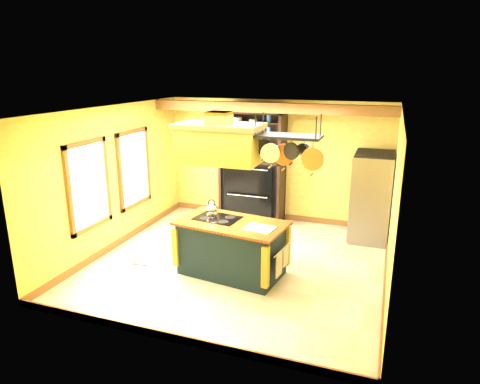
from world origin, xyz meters
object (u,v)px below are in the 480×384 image
Objects in this scene: hutch at (253,180)px; kitchen_island at (232,247)px; range_hood at (219,142)px; pot_rack at (289,145)px; refrigerator at (371,199)px.

kitchen_island is at bearing -79.51° from hutch.
kitchen_island is 1.39× the size of range_hood.
pot_rack is 0.62× the size of refrigerator.
pot_rack reaches higher than hutch.
kitchen_island is 1.78m from range_hood.
kitchen_island is 2.78m from hutch.
kitchen_island is 1.74× the size of pot_rack.
hutch is (-0.30, 2.69, -1.29)m from range_hood.
refrigerator is (1.16, 2.36, -1.40)m from pot_rack.
hutch is (-0.50, 2.69, 0.48)m from kitchen_island.
refrigerator is at bearing 56.39° from kitchen_island.
pot_rack reaches higher than refrigerator.
range_hood is 1.11m from pot_rack.
range_hood reaches higher than hutch.
hutch is (-1.41, 2.69, -1.31)m from pot_rack.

